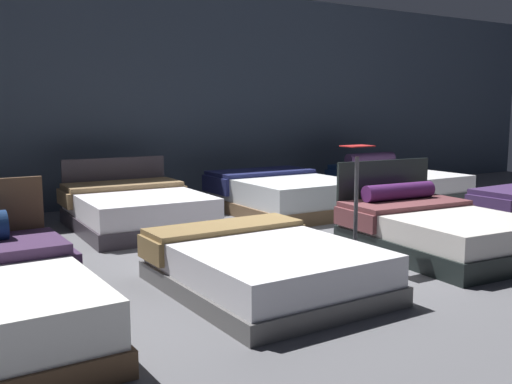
# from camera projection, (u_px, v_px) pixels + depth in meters

# --- Properties ---
(ground_plane) EXTENTS (18.00, 18.00, 0.02)m
(ground_plane) POSITION_uv_depth(u_px,v_px,m) (291.00, 247.00, 6.58)
(ground_plane) COLOR #5B5B60
(showroom_back_wall) EXTENTS (18.00, 0.06, 3.50)m
(showroom_back_wall) POSITION_uv_depth(u_px,v_px,m) (162.00, 95.00, 9.45)
(showroom_back_wall) COLOR #333D4C
(showroom_back_wall) RESTS_ON ground_plane
(bed_1) EXTENTS (1.58, 1.96, 0.46)m
(bed_1) POSITION_uv_depth(u_px,v_px,m) (263.00, 266.00, 4.97)
(bed_1) COLOR #595757
(bed_1) RESTS_ON ground_plane
(bed_2) EXTENTS (1.57, 2.01, 0.93)m
(bed_2) POSITION_uv_depth(u_px,v_px,m) (437.00, 230.00, 6.23)
(bed_2) COLOR black
(bed_2) RESTS_ON ground_plane
(bed_5) EXTENTS (1.65, 2.06, 0.85)m
(bed_5) POSITION_uv_depth(u_px,v_px,m) (136.00, 209.00, 7.53)
(bed_5) COLOR #322C35
(bed_5) RESTS_ON ground_plane
(bed_6) EXTENTS (1.69, 2.14, 0.58)m
(bed_6) POSITION_uv_depth(u_px,v_px,m) (283.00, 194.00, 8.68)
(bed_6) COLOR brown
(bed_6) RESTS_ON ground_plane
(bed_7) EXTENTS (1.60, 2.06, 0.76)m
(bed_7) POSITION_uv_depth(u_px,v_px,m) (396.00, 185.00, 9.87)
(bed_7) COLOR #283130
(bed_7) RESTS_ON ground_plane
(price_sign) EXTENTS (0.28, 0.24, 1.20)m
(price_sign) POSITION_uv_depth(u_px,v_px,m) (356.00, 221.00, 5.60)
(price_sign) COLOR #3F3F44
(price_sign) RESTS_ON ground_plane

